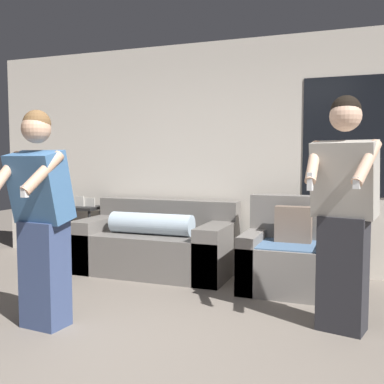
{
  "coord_description": "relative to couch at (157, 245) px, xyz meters",
  "views": [
    {
      "loc": [
        1.34,
        -2.25,
        1.33
      ],
      "look_at": [
        0.15,
        0.95,
        1.06
      ],
      "focal_mm": 42.0,
      "sensor_mm": 36.0,
      "label": 1
    }
  ],
  "objects": [
    {
      "name": "person_left",
      "position": [
        -0.11,
        -1.88,
        0.55
      ],
      "size": [
        0.5,
        0.53,
        1.69
      ],
      "color": "#384770",
      "rests_on": "ground_plane"
    },
    {
      "name": "side_table",
      "position": [
        -1.23,
        0.27,
        0.27
      ],
      "size": [
        0.55,
        0.36,
        0.84
      ],
      "color": "black",
      "rests_on": "ground_plane"
    },
    {
      "name": "person_right",
      "position": [
        2.08,
        -1.15,
        0.6
      ],
      "size": [
        0.52,
        0.56,
        1.79
      ],
      "color": "#28282D",
      "rests_on": "ground_plane"
    },
    {
      "name": "wall_back",
      "position": [
        0.86,
        0.51,
        1.05
      ],
      "size": [
        6.77,
        0.07,
        2.7
      ],
      "color": "silver",
      "rests_on": "ground_plane"
    },
    {
      "name": "armchair",
      "position": [
        1.58,
        -0.16,
        0.01
      ],
      "size": [
        0.96,
        0.84,
        0.93
      ],
      "color": "slate",
      "rests_on": "ground_plane"
    },
    {
      "name": "ground_plane",
      "position": [
        0.84,
        -2.45,
        -0.31
      ],
      "size": [
        14.0,
        14.0,
        0.0
      ],
      "primitive_type": "plane",
      "color": "slate"
    },
    {
      "name": "couch",
      "position": [
        0.0,
        0.0,
        0.0
      ],
      "size": [
        1.78,
        0.92,
        0.81
      ],
      "color": "slate",
      "rests_on": "ground_plane"
    }
  ]
}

